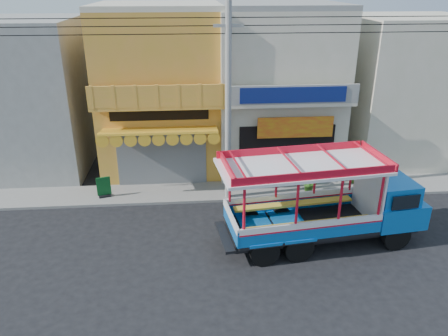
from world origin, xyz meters
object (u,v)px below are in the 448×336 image
songthaew_truck (337,201)px  potted_plant_a (314,174)px  green_sign (104,189)px  potted_plant_b (308,182)px  utility_pole (232,90)px  potted_plant_c (357,173)px

songthaew_truck → potted_plant_a: bearing=83.0°
green_sign → potted_plant_b: bearing=-2.2°
utility_pole → songthaew_truck: 6.17m
utility_pole → potted_plant_c: bearing=8.6°
utility_pole → green_sign: utility_pole is taller
potted_plant_b → songthaew_truck: bearing=154.4°
potted_plant_c → potted_plant_a: bearing=-58.1°
potted_plant_a → potted_plant_b: potted_plant_b is taller
green_sign → potted_plant_b: 9.36m
songthaew_truck → potted_plant_a: size_ratio=7.93×
potted_plant_c → green_sign: bearing=-51.0°
songthaew_truck → potted_plant_c: bearing=60.6°
green_sign → potted_plant_c: size_ratio=0.90×
potted_plant_a → songthaew_truck: bearing=-131.0°
potted_plant_a → potted_plant_b: (-0.58, -1.01, 0.04)m
utility_pole → potted_plant_a: utility_pole is taller
potted_plant_a → potted_plant_c: (2.05, -0.18, 0.04)m
potted_plant_b → potted_plant_a: bearing=-55.2°
utility_pole → songthaew_truck: size_ratio=3.58×
green_sign → potted_plant_a: 9.96m
potted_plant_c → songthaew_truck: bearing=7.4°
green_sign → potted_plant_c: potted_plant_c is taller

